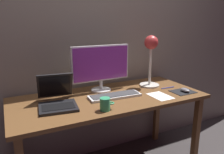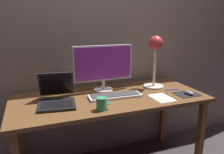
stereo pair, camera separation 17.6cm
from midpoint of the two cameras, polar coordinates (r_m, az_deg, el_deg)
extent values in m
cube|color=gray|center=(2.13, -8.01, 12.74)|extent=(4.80, 0.06, 2.60)
cube|color=brown|center=(1.87, -3.43, -5.49)|extent=(1.60, 0.70, 0.03)
cube|color=brown|center=(2.19, 18.67, -13.70)|extent=(0.05, 0.05, 0.71)
cube|color=brown|center=(2.16, -25.65, -14.88)|extent=(0.05, 0.05, 0.71)
cube|color=brown|center=(2.58, 9.53, -8.61)|extent=(0.05, 0.05, 0.71)
cylinder|color=silver|center=(2.01, -5.28, -3.35)|extent=(0.18, 0.18, 0.01)
cylinder|color=silver|center=(1.99, -5.31, -2.03)|extent=(0.03, 0.03, 0.08)
cube|color=silver|center=(1.95, -5.45, 3.54)|extent=(0.54, 0.03, 0.31)
cube|color=purple|center=(1.93, -5.27, 3.45)|extent=(0.51, 0.00, 0.29)
cube|color=silver|center=(1.84, -2.04, -4.94)|extent=(0.45, 0.16, 0.02)
cube|color=#38383A|center=(1.83, -2.05, -4.59)|extent=(0.41, 0.13, 0.01)
cube|color=black|center=(1.68, -16.70, -7.50)|extent=(0.30, 0.27, 0.02)
cube|color=black|center=(1.66, -16.70, -7.37)|extent=(0.24, 0.16, 0.00)
cube|color=black|center=(1.81, -17.22, -2.16)|extent=(0.28, 0.15, 0.21)
cube|color=black|center=(1.81, -17.22, -2.16)|extent=(0.25, 0.13, 0.18)
cylinder|color=beige|center=(2.16, 7.33, -2.09)|extent=(0.19, 0.19, 0.01)
cylinder|color=silver|center=(2.11, 7.50, 3.03)|extent=(0.02, 0.02, 0.38)
sphere|color=#BF3333|center=(2.08, 7.70, 8.85)|extent=(0.13, 0.13, 0.13)
sphere|color=#FFEAB2|center=(2.08, 7.82, 7.94)|extent=(0.05, 0.05, 0.05)
cube|color=black|center=(2.04, 15.51, -3.70)|extent=(0.20, 0.16, 0.00)
ellipsoid|color=slate|center=(2.03, 16.03, -3.28)|extent=(0.06, 0.10, 0.03)
cylinder|color=#339966|center=(1.57, -5.05, -7.07)|extent=(0.07, 0.07, 0.09)
torus|color=#339966|center=(1.59, -3.39, -6.79)|extent=(0.05, 0.05, 0.01)
cube|color=white|center=(1.89, 9.76, -4.91)|extent=(0.15, 0.21, 0.00)
cylinder|color=#2633A5|center=(2.12, 11.91, -2.76)|extent=(0.14, 0.02, 0.01)
camera|label=1|loc=(0.09, -92.86, -0.75)|focal=35.42mm
camera|label=2|loc=(0.09, 87.14, 0.75)|focal=35.42mm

